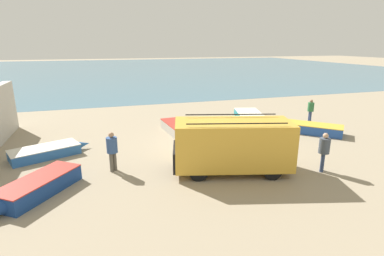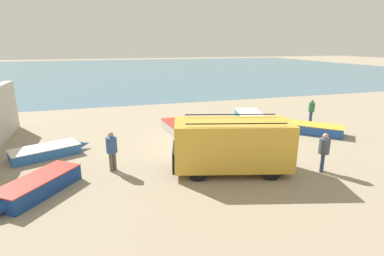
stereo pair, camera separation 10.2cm
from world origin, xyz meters
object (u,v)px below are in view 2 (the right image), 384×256
at_px(fisherman_0, 324,149).
at_px(fisherman_2, 311,109).
at_px(parked_van, 232,144).
at_px(fisherman_1, 112,148).
at_px(fishing_rowboat_2, 249,115).
at_px(fishing_rowboat_1, 181,129).
at_px(fishing_rowboat_4, 36,187).
at_px(fishing_rowboat_3, 48,151).
at_px(fishing_rowboat_0, 312,129).

xyz_separation_m(fisherman_0, fisherman_2, (5.03, 7.29, -0.08)).
height_order(parked_van, fisherman_0, parked_van).
height_order(fisherman_0, fisherman_1, fisherman_1).
bearing_deg(fishing_rowboat_2, fisherman_0, -173.16).
xyz_separation_m(fishing_rowboat_1, fisherman_2, (9.43, 0.14, 0.65)).
height_order(fishing_rowboat_4, fisherman_1, fisherman_1).
height_order(parked_van, fishing_rowboat_3, parked_van).
bearing_deg(fishing_rowboat_2, fisherman_2, -103.88).
distance_m(fisherman_0, fisherman_2, 8.86).
bearing_deg(parked_van, fisherman_1, -2.60).
height_order(fishing_rowboat_1, fisherman_0, fisherman_0).
xyz_separation_m(fishing_rowboat_1, fisherman_0, (4.40, -7.15, 0.73)).
relative_size(fishing_rowboat_4, fisherman_0, 2.07).
xyz_separation_m(fishing_rowboat_3, fisherman_1, (3.00, -2.75, 0.80)).
bearing_deg(fishing_rowboat_2, fishing_rowboat_1, 125.77).
height_order(fishing_rowboat_2, fishing_rowboat_4, fishing_rowboat_4).
bearing_deg(fisherman_0, fishing_rowboat_0, 99.22).
distance_m(fishing_rowboat_0, fishing_rowboat_3, 15.00).
height_order(fishing_rowboat_3, fishing_rowboat_4, fishing_rowboat_4).
distance_m(fishing_rowboat_1, fishing_rowboat_2, 6.13).
bearing_deg(fisherman_1, parked_van, 37.38).
distance_m(parked_van, fisherman_0, 3.92).
xyz_separation_m(parked_van, fisherman_1, (-4.86, 1.54, -0.18)).
xyz_separation_m(fishing_rowboat_0, fishing_rowboat_1, (-7.78, 2.18, 0.01)).
distance_m(parked_van, fishing_rowboat_1, 6.12).
relative_size(fishing_rowboat_3, fisherman_2, 2.40).
relative_size(fishing_rowboat_0, fisherman_1, 1.99).
relative_size(fishing_rowboat_3, fisherman_0, 2.21).
relative_size(fishing_rowboat_0, fishing_rowboat_1, 0.68).
bearing_deg(fisherman_2, fisherman_0, -112.56).
height_order(fishing_rowboat_0, fisherman_2, fisherman_2).
height_order(parked_van, fisherman_2, parked_van).
bearing_deg(fishing_rowboat_0, fisherman_1, 54.90).
distance_m(fishing_rowboat_4, fisherman_0, 11.49).
bearing_deg(fisherman_0, fisherman_2, 98.83).
xyz_separation_m(fishing_rowboat_1, fishing_rowboat_2, (5.73, 2.18, -0.03)).
bearing_deg(fishing_rowboat_1, fishing_rowboat_3, 97.97).
height_order(fisherman_0, fisherman_2, fisherman_0).
bearing_deg(fisherman_0, fishing_rowboat_1, 165.01).
xyz_separation_m(parked_van, fisherman_2, (8.78, 6.16, -0.28)).
height_order(fishing_rowboat_0, fisherman_0, fisherman_0).
relative_size(fishing_rowboat_4, fisherman_2, 2.24).
height_order(fishing_rowboat_0, fishing_rowboat_4, fishing_rowboat_4).
height_order(fishing_rowboat_2, fisherman_0, fisherman_0).
relative_size(fishing_rowboat_3, fishing_rowboat_4, 1.07).
bearing_deg(fishing_rowboat_4, fishing_rowboat_0, 141.24).
relative_size(fisherman_0, fisherman_2, 1.08).
bearing_deg(fishing_rowboat_0, fishing_rowboat_3, 42.33).
relative_size(parked_van, fishing_rowboat_0, 1.52).
relative_size(fishing_rowboat_3, fisherman_1, 2.18).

